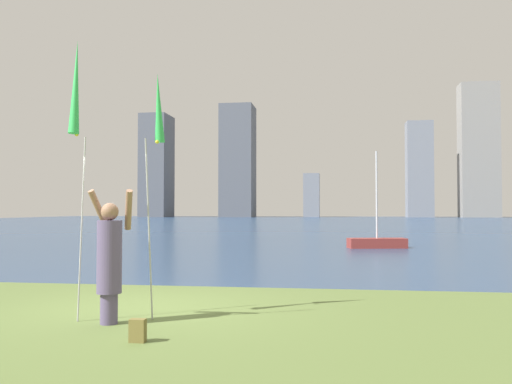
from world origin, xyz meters
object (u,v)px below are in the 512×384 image
Objects in this scene: kite_flag_right at (158,115)px; bag at (138,331)px; sailboat_3 at (377,242)px; kite_flag_left at (76,93)px; person at (110,257)px.

kite_flag_right reaches higher than bag.
bag is 0.07× the size of sailboat_3.
kite_flag_left is 3.67m from bag.
sailboat_3 is at bearing 74.07° from kite_flag_right.
kite_flag_right is at bearing 30.51° from kite_flag_left.
kite_flag_left reaches higher than person.
person is at bearing 128.94° from bag.
kite_flag_left is 17.90m from sailboat_3.
bag is at bearing -57.00° from person.
kite_flag_left reaches higher than kite_flag_right.
person is 2.35m from kite_flag_right.
person reaches higher than bag.
bag is (1.35, -0.96, -3.28)m from kite_flag_left.
bag is (0.81, -1.01, -0.83)m from person.
kite_flag_right is at bearing -105.93° from sailboat_3.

